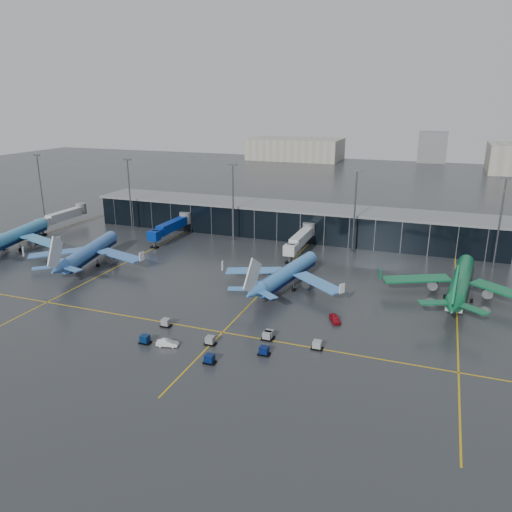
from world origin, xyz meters
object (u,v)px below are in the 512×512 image
(mobile_airstair, at_px, (262,291))
(airliner_aer_lingus, at_px, (462,271))
(baggage_carts, at_px, (230,341))
(service_van_white, at_px, (167,343))
(airliner_arkefly, at_px, (89,243))
(airliner_klm_near, at_px, (288,265))
(airliner_klm_west, at_px, (13,228))
(service_van_red, at_px, (335,319))

(mobile_airstair, bearing_deg, airliner_aer_lingus, 25.11)
(baggage_carts, height_order, service_van_white, baggage_carts)
(airliner_arkefly, xyz_separation_m, service_van_white, (45.84, -36.12, -5.60))
(airliner_klm_near, distance_m, airliner_aer_lingus, 41.37)
(mobile_airstair, bearing_deg, baggage_carts, -76.24)
(baggage_carts, relative_size, mobile_airstair, 9.93)
(airliner_arkefly, xyz_separation_m, baggage_carts, (56.93, -31.24, -5.54))
(airliner_arkefly, distance_m, service_van_white, 58.63)
(service_van_white, bearing_deg, baggage_carts, -80.32)
(airliner_aer_lingus, height_order, mobile_airstair, airliner_aer_lingus)
(service_van_white, bearing_deg, airliner_arkefly, 37.71)
(airliner_arkefly, distance_m, mobile_airstair, 54.33)
(baggage_carts, distance_m, mobile_airstair, 26.88)
(airliner_klm_west, relative_size, airliner_klm_near, 1.12)
(airliner_klm_west, bearing_deg, baggage_carts, -33.18)
(airliner_arkefly, distance_m, airliner_aer_lingus, 99.36)
(airliner_klm_west, relative_size, airliner_arkefly, 1.06)
(airliner_arkefly, xyz_separation_m, service_van_red, (73.81, -13.98, -5.55))
(airliner_klm_near, distance_m, service_van_red, 23.07)
(airliner_arkefly, relative_size, baggage_carts, 1.20)
(mobile_airstair, bearing_deg, service_van_white, -97.06)
(baggage_carts, xyz_separation_m, service_van_red, (16.87, 17.27, -0.01))
(service_van_white, bearing_deg, airliner_klm_near, -31.96)
(service_van_red, bearing_deg, airliner_aer_lingus, 17.12)
(mobile_airstair, height_order, service_van_white, mobile_airstair)
(airliner_klm_near, bearing_deg, baggage_carts, -82.78)
(baggage_carts, relative_size, service_van_red, 7.79)
(airliner_klm_west, bearing_deg, airliner_klm_near, -12.78)
(airliner_klm_west, xyz_separation_m, service_van_red, (106.16, -18.25, -5.90))
(airliner_arkefly, bearing_deg, service_van_white, -51.28)
(airliner_klm_near, bearing_deg, service_van_red, -36.68)
(airliner_klm_west, bearing_deg, service_van_white, -38.80)
(baggage_carts, xyz_separation_m, mobile_airstair, (-3.08, 26.70, 0.01))
(airliner_klm_west, bearing_deg, service_van_red, -21.24)
(airliner_arkefly, relative_size, service_van_red, 9.32)
(baggage_carts, bearing_deg, airliner_klm_west, 158.31)
(baggage_carts, bearing_deg, service_van_red, 45.66)
(airliner_aer_lingus, bearing_deg, service_van_red, -130.61)
(service_van_red, height_order, service_van_white, service_van_red)
(airliner_aer_lingus, distance_m, baggage_carts, 59.11)
(mobile_airstair, bearing_deg, service_van_red, -18.13)
(airliner_klm_near, xyz_separation_m, baggage_carts, (-1.30, -33.46, -5.19))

